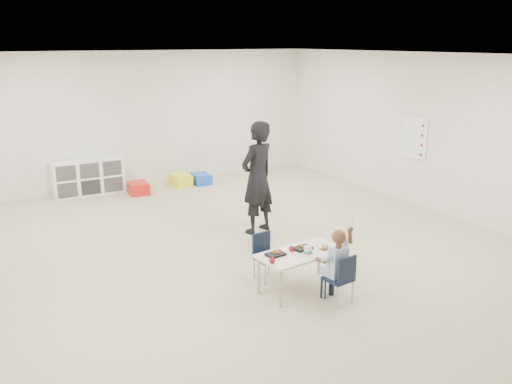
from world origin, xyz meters
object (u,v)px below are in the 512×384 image
table (301,271)px  chair_near (338,278)px  cubby_shelf (88,177)px  adult (257,178)px  child (339,264)px

table → chair_near: size_ratio=1.90×
table → chair_near: bearing=-73.2°
cubby_shelf → adult: 4.11m
child → cubby_shelf: (-1.40, 6.24, -0.13)m
cubby_shelf → table: bearing=-78.2°
table → child: 0.56m
table → cubby_shelf: cubby_shelf is taller
table → child: (0.20, -0.48, 0.22)m
chair_near → child: (0.00, 0.00, 0.18)m
cubby_shelf → adult: adult is taller
table → chair_near: (0.20, -0.48, 0.05)m
chair_near → cubby_shelf: (-1.40, 6.24, 0.05)m
table → adult: (0.61, 2.11, 0.64)m
table → chair_near: chair_near is taller
child → cubby_shelf: size_ratio=0.69×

